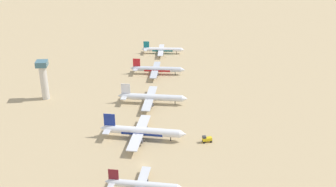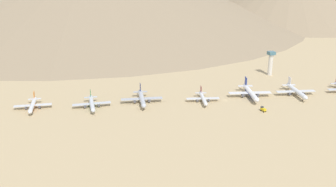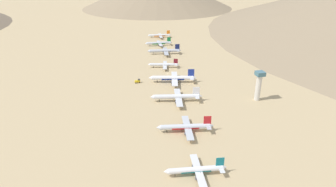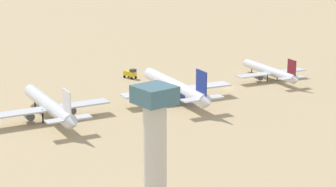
# 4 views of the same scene
# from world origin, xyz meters

# --- Properties ---
(ground_plane) EXTENTS (2032.58, 2032.58, 0.00)m
(ground_plane) POSITION_xyz_m (0.00, 0.00, 0.00)
(ground_plane) COLOR tan
(parked_jet_0) EXTENTS (38.64, 31.44, 11.14)m
(parked_jet_0) POSITION_xyz_m (-24.13, -166.54, 3.71)
(parked_jet_0) COLOR silver
(parked_jet_0) RESTS_ON ground
(parked_jet_1) EXTENTS (40.35, 32.74, 11.64)m
(parked_jet_1) POSITION_xyz_m (-13.63, -117.91, 3.87)
(parked_jet_1) COLOR silver
(parked_jet_1) RESTS_ON ground
(parked_jet_2) EXTENTS (45.29, 36.97, 13.07)m
(parked_jet_2) POSITION_xyz_m (-13.13, -74.09, 4.40)
(parked_jet_2) COLOR #B2B7C1
(parked_jet_2) RESTS_ON ground
(parked_jet_3) EXTENTS (36.26, 29.75, 10.54)m
(parked_jet_3) POSITION_xyz_m (-0.94, -20.96, 3.55)
(parked_jet_3) COLOR silver
(parked_jet_3) RESTS_ON ground
(parked_jet_4) EXTENTS (48.38, 39.69, 14.07)m
(parked_jet_4) POSITION_xyz_m (-0.52, 25.46, 4.68)
(parked_jet_4) COLOR white
(parked_jet_4) RESTS_ON ground
(parked_jet_5) EXTENTS (45.58, 37.30, 13.19)m
(parked_jet_5) POSITION_xyz_m (6.58, 69.18, 4.44)
(parked_jet_5) COLOR silver
(parked_jet_5) RESTS_ON ground
(parked_jet_6) EXTENTS (41.56, 33.96, 12.01)m
(parked_jet_6) POSITION_xyz_m (12.61, 119.19, 3.99)
(parked_jet_6) COLOR silver
(parked_jet_6) RESTS_ON ground
(parked_jet_7) EXTENTS (36.90, 30.07, 10.64)m
(parked_jet_7) POSITION_xyz_m (19.53, 165.36, 3.54)
(parked_jet_7) COLOR white
(parked_jet_7) RESTS_ON ground
(service_truck) EXTENTS (5.49, 3.40, 3.90)m
(service_truck) POSITION_xyz_m (34.82, 19.15, 2.08)
(service_truck) COLOR yellow
(service_truck) RESTS_ON ground
(control_tower) EXTENTS (7.20, 7.20, 26.61)m
(control_tower) POSITION_xyz_m (-63.03, 81.81, 14.97)
(control_tower) COLOR beige
(control_tower) RESTS_ON ground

